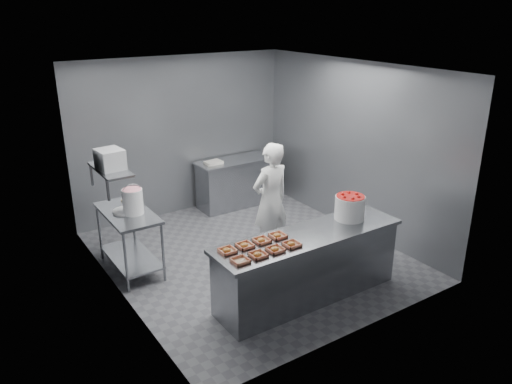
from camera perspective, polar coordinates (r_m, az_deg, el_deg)
floor at (r=7.66m, az=-0.60°, el=-7.30°), size 4.50×4.50×0.00m
ceiling at (r=6.82m, az=-0.69°, el=13.99°), size 4.50×4.50×0.00m
wall_back at (r=9.02m, az=-8.47°, el=6.35°), size 4.00×0.04×2.80m
wall_left at (r=6.32m, az=-16.05°, el=-0.45°), size 0.04×4.50×2.80m
wall_right at (r=8.32m, az=11.05°, el=5.00°), size 0.04×4.50×2.80m
service_counter at (r=6.49m, az=5.95°, el=-8.37°), size 2.60×0.70×0.90m
prep_table at (r=7.25m, az=-14.31°, el=-4.45°), size 0.60×1.20×0.90m
back_counter at (r=9.40m, az=-2.30°, el=1.11°), size 1.50×0.60×0.90m
wall_shelf at (r=6.86m, az=-16.33°, el=2.51°), size 0.35×0.90×0.03m
tray_0 at (r=5.60m, az=-1.80°, el=-7.83°), size 0.19×0.18×0.04m
tray_1 at (r=5.71m, az=0.24°, el=-7.18°), size 0.19×0.18×0.06m
tray_2 at (r=5.83m, az=2.21°, el=-6.57°), size 0.19×0.18×0.06m
tray_3 at (r=5.96m, az=4.10°, el=-5.98°), size 0.19×0.18×0.06m
tray_4 at (r=5.81m, az=-3.31°, el=-6.69°), size 0.19×0.18×0.06m
tray_5 at (r=5.92m, az=-1.30°, el=-6.11°), size 0.19×0.18×0.06m
tray_6 at (r=6.04m, az=0.64°, el=-5.55°), size 0.19×0.18×0.06m
tray_7 at (r=6.16m, az=2.50°, el=-5.00°), size 0.19×0.18×0.06m
worker at (r=7.35m, az=1.67°, el=-1.00°), size 0.68×0.48×1.76m
strawberry_tub at (r=6.73m, az=10.67°, el=-1.66°), size 0.40×0.40×0.33m
glaze_bucket at (r=6.98m, az=-13.91°, el=-0.99°), size 0.29×0.28×0.43m
bucket_lid at (r=7.13m, az=-14.72°, el=-2.10°), size 0.37×0.37×0.03m
rag at (r=7.51m, az=-14.52°, el=-0.95°), size 0.15×0.13×0.02m
appliance at (r=6.78m, az=-16.34°, el=3.61°), size 0.34×0.38×0.27m
paper_stack at (r=9.03m, az=-4.88°, el=3.38°), size 0.30×0.22×0.05m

